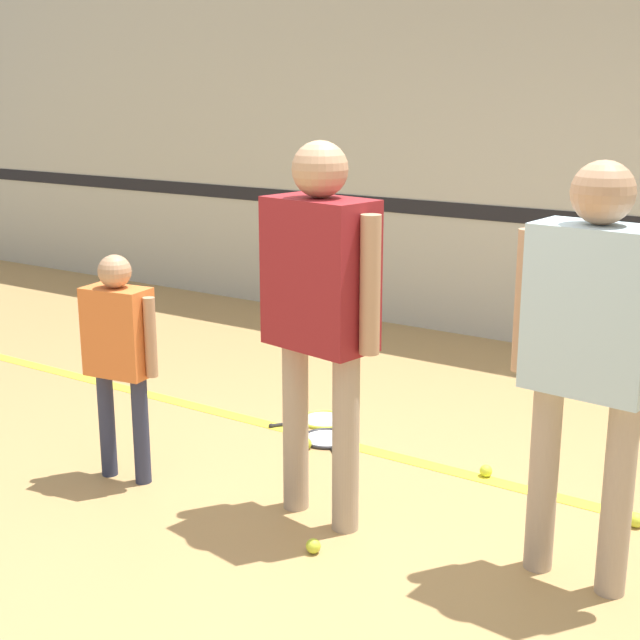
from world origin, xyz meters
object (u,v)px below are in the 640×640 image
(person_student_right, at_px, (592,332))
(tennis_ball_stray_left, at_px, (486,471))
(tennis_ball_near_instructor, at_px, (313,546))
(tennis_ball_stray_right, at_px, (636,520))
(racket_second_spare, at_px, (321,420))
(tennis_ball_by_spare_racket, at_px, (306,444))
(person_instructor, at_px, (320,294))
(person_student_left, at_px, (119,343))
(racket_spare_on_floor, at_px, (327,440))

(person_student_right, bearing_deg, tennis_ball_stray_left, -41.32)
(tennis_ball_stray_left, bearing_deg, tennis_ball_near_instructor, -105.11)
(person_student_right, xyz_separation_m, tennis_ball_stray_right, (0.10, 0.61, -1.03))
(racket_second_spare, bearing_deg, tennis_ball_stray_right, 118.01)
(racket_second_spare, relative_size, tennis_ball_near_instructor, 7.44)
(tennis_ball_by_spare_racket, bearing_deg, tennis_ball_stray_right, 2.70)
(person_instructor, distance_m, tennis_ball_by_spare_racket, 1.34)
(person_student_right, xyz_separation_m, racket_second_spare, (-1.87, 0.93, -1.05))
(tennis_ball_stray_right, bearing_deg, person_student_right, -99.16)
(tennis_ball_by_spare_racket, bearing_deg, tennis_ball_stray_left, 12.35)
(person_student_left, distance_m, racket_spare_on_floor, 1.37)
(person_student_left, relative_size, racket_spare_on_floor, 2.39)
(tennis_ball_near_instructor, bearing_deg, tennis_ball_stray_left, 74.89)
(racket_spare_on_floor, height_order, tennis_ball_stray_right, tennis_ball_stray_right)
(racket_spare_on_floor, bearing_deg, tennis_ball_stray_right, 42.12)
(person_student_right, xyz_separation_m, tennis_ball_near_instructor, (-1.02, -0.42, -1.03))
(racket_spare_on_floor, distance_m, tennis_ball_by_spare_racket, 0.17)
(person_instructor, xyz_separation_m, person_student_right, (1.18, 0.12, -0.02))
(racket_second_spare, xyz_separation_m, tennis_ball_near_instructor, (0.85, -1.35, 0.02))
(tennis_ball_stray_right, bearing_deg, tennis_ball_near_instructor, -137.41)
(person_student_right, bearing_deg, tennis_ball_by_spare_racket, -11.99)
(person_instructor, distance_m, racket_spare_on_floor, 1.43)
(racket_spare_on_floor, bearing_deg, tennis_ball_stray_left, 48.05)
(racket_second_spare, height_order, tennis_ball_stray_right, tennis_ball_stray_right)
(person_instructor, height_order, racket_second_spare, person_instructor)
(person_student_left, distance_m, racket_second_spare, 1.49)
(tennis_ball_by_spare_racket, xyz_separation_m, tennis_ball_stray_right, (1.80, 0.08, 0.00))
(person_student_left, bearing_deg, racket_spare_on_floor, 50.51)
(racket_second_spare, xyz_separation_m, tennis_ball_by_spare_racket, (0.17, -0.41, 0.02))
(racket_second_spare, bearing_deg, person_student_left, 19.63)
(tennis_ball_stray_left, height_order, tennis_ball_stray_right, same)
(racket_spare_on_floor, relative_size, tennis_ball_stray_right, 7.52)
(person_instructor, xyz_separation_m, racket_second_spare, (-0.69, 1.05, -1.08))
(tennis_ball_by_spare_racket, height_order, tennis_ball_stray_right, same)
(racket_second_spare, height_order, tennis_ball_by_spare_racket, tennis_ball_by_spare_racket)
(racket_second_spare, height_order, tennis_ball_stray_left, tennis_ball_stray_left)
(person_student_left, height_order, tennis_ball_stray_left, person_student_left)
(person_instructor, xyz_separation_m, tennis_ball_by_spare_racket, (-0.52, 0.64, -1.06))
(person_student_left, xyz_separation_m, tennis_ball_stray_right, (2.36, 0.92, -0.70))
(person_instructor, xyz_separation_m, racket_spare_on_floor, (-0.48, 0.80, -1.08))
(person_student_right, distance_m, tennis_ball_stray_left, 1.45)
(person_instructor, height_order, tennis_ball_stray_right, person_instructor)
(racket_spare_on_floor, xyz_separation_m, tennis_ball_stray_right, (1.76, -0.08, 0.02))
(tennis_ball_near_instructor, height_order, tennis_ball_stray_right, same)
(person_student_left, bearing_deg, person_instructor, 1.92)
(person_instructor, xyz_separation_m, tennis_ball_stray_left, (0.47, 0.86, -1.06))
(tennis_ball_stray_left, bearing_deg, person_student_right, -46.39)
(racket_second_spare, xyz_separation_m, tennis_ball_stray_left, (1.16, -0.19, 0.02))
(person_student_left, bearing_deg, tennis_ball_by_spare_racket, 47.79)
(person_student_left, distance_m, tennis_ball_stray_right, 2.63)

